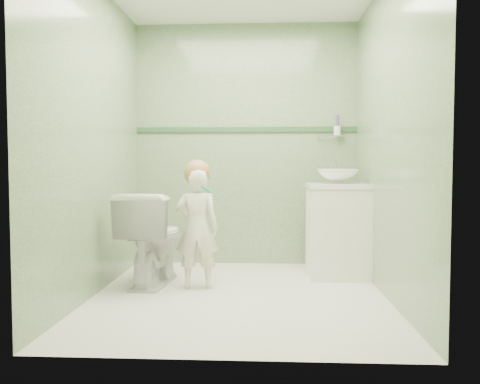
{
  "coord_description": "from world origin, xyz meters",
  "views": [
    {
      "loc": [
        0.2,
        -3.65,
        0.97
      ],
      "look_at": [
        0.0,
        0.15,
        0.78
      ],
      "focal_mm": 36.51,
      "sensor_mm": 36.0,
      "label": 1
    }
  ],
  "objects": [
    {
      "name": "ground",
      "position": [
        0.0,
        0.0,
        0.0
      ],
      "size": [
        2.5,
        2.5,
        0.0
      ],
      "primitive_type": "plane",
      "color": "silver",
      "rests_on": "ground"
    },
    {
      "name": "room_shell",
      "position": [
        0.0,
        0.0,
        1.2
      ],
      "size": [
        2.5,
        2.54,
        2.4
      ],
      "color": "gray",
      "rests_on": "ground"
    },
    {
      "name": "trim_stripe",
      "position": [
        0.0,
        1.24,
        1.35
      ],
      "size": [
        2.2,
        0.02,
        0.05
      ],
      "primitive_type": "cube",
      "color": "#315432",
      "rests_on": "room_shell"
    },
    {
      "name": "vanity",
      "position": [
        0.84,
        0.7,
        0.4
      ],
      "size": [
        0.52,
        0.5,
        0.8
      ],
      "primitive_type": "cube",
      "color": "white",
      "rests_on": "ground"
    },
    {
      "name": "counter",
      "position": [
        0.84,
        0.7,
        0.81
      ],
      "size": [
        0.54,
        0.52,
        0.04
      ],
      "primitive_type": "cube",
      "color": "white",
      "rests_on": "vanity"
    },
    {
      "name": "basin",
      "position": [
        0.84,
        0.7,
        0.89
      ],
      "size": [
        0.37,
        0.37,
        0.13
      ],
      "primitive_type": "imported",
      "color": "white",
      "rests_on": "counter"
    },
    {
      "name": "faucet",
      "position": [
        0.84,
        0.89,
        0.97
      ],
      "size": [
        0.03,
        0.13,
        0.18
      ],
      "color": "silver",
      "rests_on": "counter"
    },
    {
      "name": "cup_holder",
      "position": [
        0.89,
        1.18,
        1.33
      ],
      "size": [
        0.26,
        0.07,
        0.21
      ],
      "color": "silver",
      "rests_on": "room_shell"
    },
    {
      "name": "toilet",
      "position": [
        -0.74,
        0.33,
        0.38
      ],
      "size": [
        0.5,
        0.79,
        0.77
      ],
      "primitive_type": "imported",
      "rotation": [
        0.0,
        0.0,
        3.05
      ],
      "color": "white",
      "rests_on": "ground"
    },
    {
      "name": "toddler",
      "position": [
        -0.35,
        0.22,
        0.48
      ],
      "size": [
        0.36,
        0.25,
        0.96
      ],
      "primitive_type": "imported",
      "rotation": [
        0.0,
        0.0,
        3.19
      ],
      "color": "beige",
      "rests_on": "ground"
    },
    {
      "name": "hair_cap",
      "position": [
        -0.35,
        0.24,
        0.93
      ],
      "size": [
        0.21,
        0.21,
        0.21
      ],
      "primitive_type": "sphere",
      "color": "#A57045",
      "rests_on": "toddler"
    },
    {
      "name": "teal_toothbrush",
      "position": [
        -0.27,
        0.09,
        0.81
      ],
      "size": [
        0.11,
        0.13,
        0.08
      ],
      "color": "#068F7B",
      "rests_on": "toddler"
    }
  ]
}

